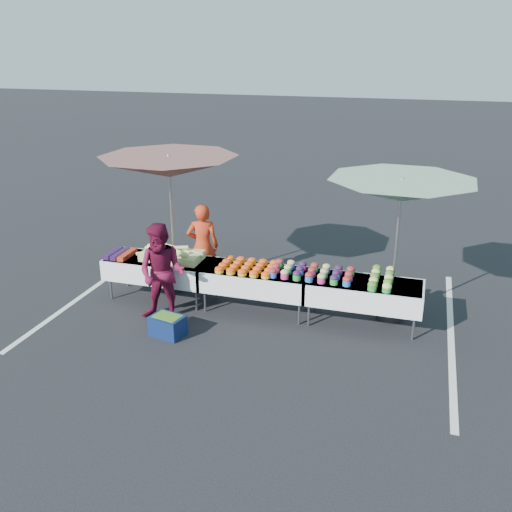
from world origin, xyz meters
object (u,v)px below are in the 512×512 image
(table_left, at_px, (159,268))
(table_center, at_px, (256,279))
(table_right, at_px, (364,292))
(umbrella_left, at_px, (169,168))
(storage_bin, at_px, (168,325))
(umbrella_right, at_px, (401,191))
(customer, at_px, (162,273))
(vendor, at_px, (203,246))

(table_left, bearing_deg, table_center, 0.00)
(table_right, distance_m, umbrella_left, 3.95)
(storage_bin, bearing_deg, umbrella_right, 38.66)
(table_left, distance_m, umbrella_right, 4.34)
(table_center, height_order, umbrella_right, umbrella_right)
(customer, bearing_deg, umbrella_right, 15.61)
(customer, relative_size, umbrella_left, 0.52)
(umbrella_left, height_order, umbrella_right, umbrella_left)
(umbrella_left, relative_size, umbrella_right, 1.02)
(table_left, xyz_separation_m, table_right, (3.60, 0.00, 0.00))
(customer, distance_m, umbrella_right, 4.00)
(table_center, relative_size, storage_bin, 3.23)
(table_left, distance_m, table_right, 3.60)
(table_center, xyz_separation_m, table_right, (1.80, 0.00, 0.00))
(table_right, distance_m, vendor, 3.13)
(storage_bin, bearing_deg, table_center, 61.34)
(vendor, bearing_deg, table_center, 134.56)
(table_left, xyz_separation_m, vendor, (0.56, 0.71, 0.22))
(storage_bin, bearing_deg, vendor, 107.04)
(customer, bearing_deg, table_left, 118.17)
(table_center, height_order, umbrella_left, umbrella_left)
(table_center, xyz_separation_m, storage_bin, (-1.07, -1.24, -0.41))
(table_left, height_order, vendor, vendor)
(customer, relative_size, umbrella_right, 0.53)
(table_right, distance_m, umbrella_right, 1.69)
(umbrella_left, bearing_deg, table_left, -97.34)
(umbrella_left, bearing_deg, umbrella_right, -1.50)
(table_right, relative_size, storage_bin, 3.23)
(table_center, relative_size, umbrella_left, 0.59)
(vendor, xyz_separation_m, umbrella_right, (3.46, -0.31, 1.36))
(table_left, relative_size, umbrella_right, 0.60)
(umbrella_left, bearing_deg, table_right, -8.11)
(vendor, bearing_deg, customer, 69.47)
(table_left, relative_size, vendor, 1.16)
(umbrella_right, bearing_deg, table_center, -169.81)
(table_center, bearing_deg, umbrella_left, 163.82)
(table_left, height_order, table_center, same)
(table_left, distance_m, umbrella_left, 1.77)
(umbrella_left, xyz_separation_m, storage_bin, (0.66, -1.74, -2.10))
(customer, distance_m, storage_bin, 0.87)
(customer, height_order, umbrella_right, umbrella_right)
(table_center, relative_size, vendor, 1.16)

